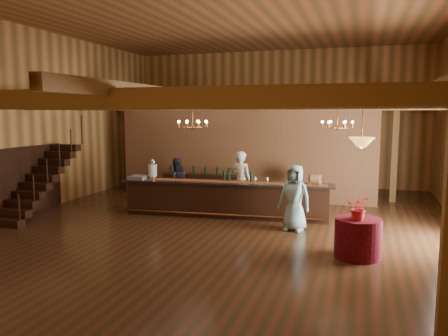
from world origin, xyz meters
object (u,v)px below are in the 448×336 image
(raffle_drum, at_px, (315,179))
(chandelier_right, at_px, (337,124))
(bartender, at_px, (241,181))
(guest, at_px, (294,198))
(chandelier_left, at_px, (193,124))
(pendant_lamp, at_px, (362,142))
(backbar_shelf, at_px, (206,187))
(floor_plant, at_px, (292,185))
(beverage_dispenser, at_px, (153,169))
(tasting_bar, at_px, (225,199))
(staff_second, at_px, (176,183))
(round_table, at_px, (358,238))

(raffle_drum, distance_m, chandelier_right, 1.61)
(bartender, bearing_deg, guest, 152.55)
(chandelier_left, relative_size, bartender, 0.43)
(guest, bearing_deg, bartender, 148.98)
(chandelier_left, xyz_separation_m, pendant_lamp, (4.17, -1.27, -0.30))
(chandelier_left, xyz_separation_m, bartender, (0.71, 2.15, -1.79))
(backbar_shelf, distance_m, chandelier_left, 4.37)
(guest, xyz_separation_m, floor_plant, (-0.53, 2.98, -0.19))
(beverage_dispenser, bearing_deg, backbar_shelf, 72.41)
(pendant_lamp, bearing_deg, chandelier_left, 163.07)
(pendant_lamp, bearing_deg, tasting_bar, 145.20)
(beverage_dispenser, xyz_separation_m, chandelier_right, (5.30, 0.11, 1.39))
(pendant_lamp, height_order, bartender, pendant_lamp)
(beverage_dispenser, distance_m, guest, 4.43)
(staff_second, bearing_deg, beverage_dispenser, 27.18)
(backbar_shelf, height_order, chandelier_left, chandelier_left)
(chandelier_left, bearing_deg, bartender, 71.67)
(tasting_bar, bearing_deg, staff_second, 155.28)
(round_table, xyz_separation_m, chandelier_right, (-0.63, 2.53, 2.28))
(beverage_dispenser, height_order, backbar_shelf, beverage_dispenser)
(chandelier_right, relative_size, pendant_lamp, 0.89)
(tasting_bar, height_order, staff_second, staff_second)
(tasting_bar, distance_m, chandelier_right, 3.76)
(raffle_drum, xyz_separation_m, backbar_shelf, (-3.97, 2.12, -0.77))
(tasting_bar, height_order, chandelier_left, chandelier_left)
(backbar_shelf, xyz_separation_m, floor_plant, (3.04, -0.19, 0.24))
(bartender, bearing_deg, staff_second, 20.63)
(bartender, bearing_deg, beverage_dispenser, 37.20)
(round_table, relative_size, staff_second, 0.60)
(tasting_bar, distance_m, round_table, 4.50)
(backbar_shelf, distance_m, floor_plant, 3.05)
(round_table, bearing_deg, chandelier_left, 163.07)
(chandelier_right, relative_size, floor_plant, 0.60)
(backbar_shelf, bearing_deg, chandelier_left, -76.33)
(backbar_shelf, height_order, pendant_lamp, pendant_lamp)
(beverage_dispenser, bearing_deg, floor_plant, 30.64)
(backbar_shelf, relative_size, guest, 1.77)
(chandelier_left, bearing_deg, tasting_bar, 69.66)
(guest, height_order, floor_plant, guest)
(bartender, xyz_separation_m, guest, (1.88, -1.72, -0.07))
(pendant_lamp, bearing_deg, guest, 132.96)
(chandelier_left, xyz_separation_m, chandelier_right, (3.54, 1.26, -0.01))
(floor_plant, bearing_deg, staff_second, -156.87)
(chandelier_right, bearing_deg, chandelier_left, -160.45)
(raffle_drum, xyz_separation_m, chandelier_left, (-2.99, -1.48, 1.51))
(chandelier_right, distance_m, bartender, 3.46)
(beverage_dispenser, distance_m, chandelier_right, 5.48)
(raffle_drum, relative_size, backbar_shelf, 0.11)
(beverage_dispenser, distance_m, backbar_shelf, 2.72)
(beverage_dispenser, height_order, pendant_lamp, pendant_lamp)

